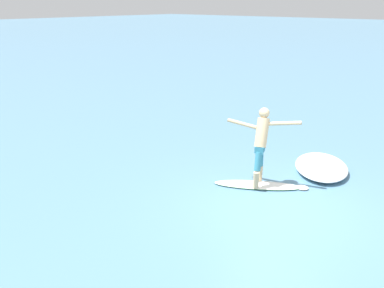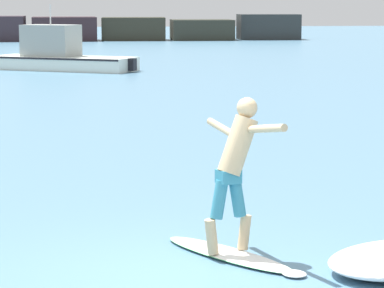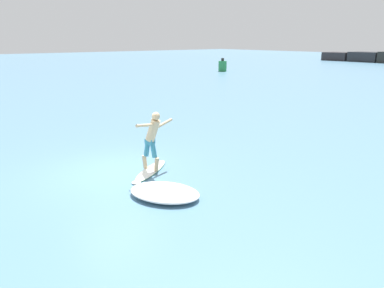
% 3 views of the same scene
% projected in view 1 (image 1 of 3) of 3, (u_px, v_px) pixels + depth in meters
% --- Properties ---
extents(ground_plane, '(200.00, 200.00, 0.00)m').
position_uv_depth(ground_plane, '(279.00, 209.00, 8.04)').
color(ground_plane, teal).
extents(surfboard, '(1.56, 2.07, 0.20)m').
position_uv_depth(surfboard, '(259.00, 185.00, 9.03)').
color(surfboard, white).
rests_on(surfboard, ground).
extents(surfer, '(0.85, 1.65, 1.84)m').
position_uv_depth(surfer, '(261.00, 140.00, 8.72)').
color(surfer, tan).
rests_on(surfer, surfboard).
extents(wave_foam_at_tail, '(2.30, 2.03, 0.24)m').
position_uv_depth(wave_foam_at_tail, '(321.00, 167.00, 9.82)').
color(wave_foam_at_tail, white).
rests_on(wave_foam_at_tail, ground).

